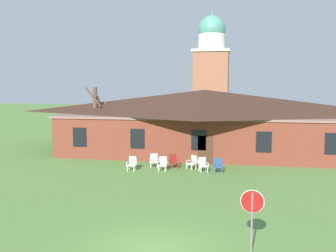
% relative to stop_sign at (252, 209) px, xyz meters
% --- Properties ---
extents(ground_plane, '(200.00, 200.00, 0.00)m').
position_rel_stop_sign_xyz_m(ground_plane, '(-3.33, -0.38, -1.62)').
color(ground_plane, '#517A38').
extents(brick_building, '(24.39, 10.40, 5.43)m').
position_rel_stop_sign_xyz_m(brick_building, '(-3.33, 19.92, 1.15)').
color(brick_building, brown).
rests_on(brick_building, ground).
extents(dome_tower, '(5.18, 5.18, 16.52)m').
position_rel_stop_sign_xyz_m(dome_tower, '(-4.32, 41.76, 5.83)').
color(dome_tower, '#93563D').
rests_on(dome_tower, ground).
extents(stop_sign, '(0.80, 0.14, 2.28)m').
position_rel_stop_sign_xyz_m(stop_sign, '(0.00, 0.00, 0.00)').
color(stop_sign, slate).
rests_on(stop_sign, ground).
extents(lawn_chair_by_porch, '(0.65, 0.67, 0.96)m').
position_rel_stop_sign_xyz_m(lawn_chair_by_porch, '(-7.58, 11.81, -1.12)').
color(lawn_chair_by_porch, white).
rests_on(lawn_chair_by_porch, ground).
extents(lawn_chair_near_door, '(0.73, 0.78, 0.96)m').
position_rel_stop_sign_xyz_m(lawn_chair_near_door, '(-6.35, 13.12, -1.12)').
color(lawn_chair_near_door, silver).
rests_on(lawn_chair_near_door, ground).
extents(lawn_chair_left_end, '(0.64, 0.67, 0.96)m').
position_rel_stop_sign_xyz_m(lawn_chair_left_end, '(-5.50, 12.12, -1.12)').
color(lawn_chair_left_end, white).
rests_on(lawn_chair_left_end, ground).
extents(lawn_chair_middle, '(0.80, 0.84, 0.96)m').
position_rel_stop_sign_xyz_m(lawn_chair_middle, '(-4.92, 13.09, -1.12)').
color(lawn_chair_middle, maroon).
rests_on(lawn_chair_middle, ground).
extents(lawn_chair_right_end, '(0.85, 0.87, 0.96)m').
position_rel_stop_sign_xyz_m(lawn_chair_right_end, '(-3.55, 12.98, -1.12)').
color(lawn_chair_right_end, white).
rests_on(lawn_chair_right_end, ground).
extents(lawn_chair_far_side, '(0.79, 0.83, 0.96)m').
position_rel_stop_sign_xyz_m(lawn_chair_far_side, '(-2.79, 12.37, -1.12)').
color(lawn_chair_far_side, white).
rests_on(lawn_chair_far_side, ground).
extents(lawn_chair_under_eave, '(0.70, 0.73, 0.96)m').
position_rel_stop_sign_xyz_m(lawn_chair_under_eave, '(-1.77, 12.28, -1.12)').
color(lawn_chair_under_eave, '#2D5693').
rests_on(lawn_chair_under_eave, ground).
extents(bare_tree_beside_building, '(2.12, 2.05, 5.70)m').
position_rel_stop_sign_xyz_m(bare_tree_beside_building, '(-12.80, 18.52, 1.49)').
color(bare_tree_beside_building, brown).
rests_on(bare_tree_beside_building, ground).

